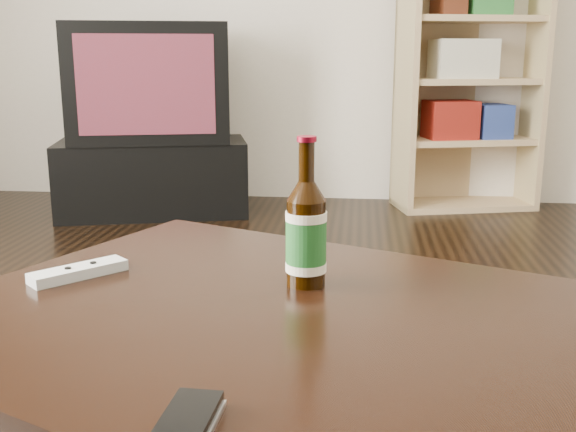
# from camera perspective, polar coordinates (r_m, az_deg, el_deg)

# --- Properties ---
(tv_stand) EXTENTS (1.13, 0.76, 0.41)m
(tv_stand) POSITION_cam_1_polar(r_m,az_deg,el_deg) (3.90, -11.32, 3.26)
(tv_stand) COLOR black
(tv_stand) RESTS_ON floor
(tv) EXTENTS (0.95, 0.72, 0.63)m
(tv) POSITION_cam_1_polar(r_m,az_deg,el_deg) (3.84, -11.68, 10.97)
(tv) COLOR black
(tv) RESTS_ON tv_stand
(bookshelf) EXTENTS (0.86, 0.55, 1.47)m
(bookshelf) POSITION_cam_1_polar(r_m,az_deg,el_deg) (4.08, 14.84, 11.41)
(bookshelf) COLOR tan
(bookshelf) RESTS_ON floor
(coffee_table) EXTENTS (1.54, 1.26, 0.50)m
(coffee_table) POSITION_cam_1_polar(r_m,az_deg,el_deg) (0.97, 7.57, -13.64)
(coffee_table) COLOR black
(coffee_table) RESTS_ON floor
(beer_bottle) EXTENTS (0.08, 0.08, 0.25)m
(beer_bottle) POSITION_cam_1_polar(r_m,az_deg,el_deg) (1.11, 1.55, -1.54)
(beer_bottle) COLOR black
(beer_bottle) RESTS_ON coffee_table
(phone) EXTENTS (0.06, 0.11, 0.02)m
(phone) POSITION_cam_1_polar(r_m,az_deg,el_deg) (0.73, -8.43, -16.80)
(phone) COLOR silver
(phone) RESTS_ON coffee_table
(remote) EXTENTS (0.15, 0.16, 0.02)m
(remote) POSITION_cam_1_polar(r_m,az_deg,el_deg) (1.22, -17.31, -4.51)
(remote) COLOR #BDBEC0
(remote) RESTS_ON coffee_table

